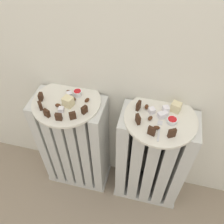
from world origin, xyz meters
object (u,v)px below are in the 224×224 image
jam_bowl_right (172,121)px  fork (159,129)px  plate_left (67,102)px  radiator_right (151,161)px  jam_bowl_left (78,93)px  plate_right (161,118)px  radiator_left (75,145)px

jam_bowl_right → fork: 0.07m
plate_left → jam_bowl_right: size_ratio=7.12×
radiator_right → jam_bowl_left: (-0.39, 0.05, 0.35)m
radiator_right → jam_bowl_right: (0.05, -0.02, 0.35)m
radiator_right → plate_left: bearing=-180.0°
plate_left → plate_right: bearing=0.0°
radiator_right → plate_right: plate_right is taller
radiator_right → fork: 0.35m
plate_right → fork: bearing=-89.7°
radiator_left → jam_bowl_right: jam_bowl_right is taller
radiator_left → plate_left: plate_left is taller
plate_left → radiator_left: bearing=90.0°
radiator_left → jam_bowl_right: 0.59m
radiator_left → jam_bowl_right: bearing=-2.1°
radiator_left → radiator_right: size_ratio=1.00×
plate_right → fork: (0.00, -0.07, 0.01)m
jam_bowl_left → jam_bowl_right: size_ratio=0.91×
plate_left → radiator_right: bearing=0.0°
radiator_right → fork: size_ratio=6.09×
jam_bowl_right → fork: bearing=-132.9°
radiator_right → fork: bearing=-89.7°
radiator_left → radiator_right: (0.42, 0.00, -0.00)m
jam_bowl_left → fork: (0.39, -0.11, -0.01)m
radiator_right → jam_bowl_right: size_ratio=14.85×
radiator_right → jam_bowl_left: bearing=172.8°
fork → jam_bowl_right: bearing=47.1°
radiator_left → fork: (0.42, -0.07, 0.34)m
plate_right → jam_bowl_right: size_ratio=7.12×
fork → jam_bowl_left: bearing=163.4°
radiator_left → fork: size_ratio=6.09×
plate_right → radiator_left: bearing=180.0°
plate_left → plate_right: (0.42, 0.00, 0.00)m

